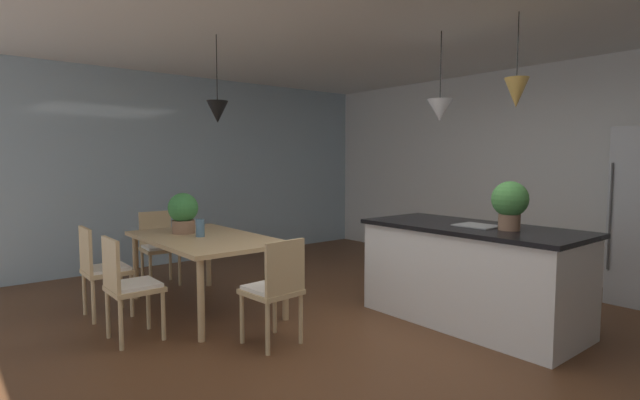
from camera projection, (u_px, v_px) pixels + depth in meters
ground_plane at (387, 343)px, 3.96m from camera, size 10.00×8.40×0.04m
wall_back_kitchen at (569, 172)px, 5.91m from camera, size 10.00×0.12×2.70m
window_wall_left_glazing at (181, 170)px, 6.97m from camera, size 0.06×8.40×2.70m
dining_table at (205, 243)px, 4.77m from camera, size 1.74×1.01×0.73m
chair_kitchen_end at (275, 287)px, 3.84m from camera, size 0.43×0.43×0.87m
chair_near_left at (101, 268)px, 4.54m from camera, size 0.41×0.41×0.87m
chair_near_right at (128, 284)px, 3.94m from camera, size 0.40×0.40×0.87m
chair_window_end at (159, 245)px, 5.75m from camera, size 0.43×0.43×0.87m
kitchen_island at (471, 273)px, 4.38m from camera, size 1.96×0.90×0.91m
pendant_over_table at (218, 112)px, 4.68m from camera, size 0.21×0.21×0.84m
pendant_over_island_main at (440, 110)px, 4.55m from camera, size 0.24×0.24×0.84m
pendant_over_island_aux at (516, 92)px, 3.95m from camera, size 0.20×0.20×0.77m
potted_plant_on_island at (510, 202)px, 4.05m from camera, size 0.30×0.30×0.42m
potted_plant_on_table at (183, 212)px, 4.97m from camera, size 0.31×0.31×0.42m
vase_on_dining_table at (200, 228)px, 4.76m from camera, size 0.09×0.09×0.18m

